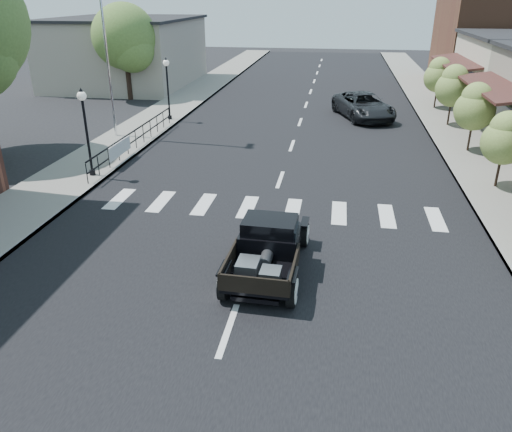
# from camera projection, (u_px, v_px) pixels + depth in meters

# --- Properties ---
(ground) EXTENTS (120.00, 120.00, 0.00)m
(ground) POSITION_uv_depth(u_px,v_px,m) (251.00, 265.00, 13.92)
(ground) COLOR black
(ground) RESTS_ON ground
(road) EXTENTS (14.00, 80.00, 0.02)m
(road) POSITION_uv_depth(u_px,v_px,m) (297.00, 131.00, 27.43)
(road) COLOR black
(road) RESTS_ON ground
(road_markings) EXTENTS (12.00, 60.00, 0.06)m
(road_markings) POSITION_uv_depth(u_px,v_px,m) (288.00, 158.00, 22.93)
(road_markings) COLOR silver
(road_markings) RESTS_ON ground
(sidewalk_left) EXTENTS (3.00, 80.00, 0.15)m
(sidewalk_left) POSITION_uv_depth(u_px,v_px,m) (150.00, 124.00, 28.65)
(sidewalk_left) COLOR gray
(sidewalk_left) RESTS_ON ground
(sidewalk_right) EXTENTS (3.00, 80.00, 0.15)m
(sidewalk_right) POSITION_uv_depth(u_px,v_px,m) (459.00, 136.00, 26.15)
(sidewalk_right) COLOR gray
(sidewalk_right) RESTS_ON ground
(low_building_left) EXTENTS (10.00, 12.00, 5.00)m
(low_building_left) POSITION_uv_depth(u_px,v_px,m) (127.00, 53.00, 40.32)
(low_building_left) COLOR #A29788
(low_building_left) RESTS_ON ground
(railing) EXTENTS (0.08, 10.00, 1.00)m
(railing) POSITION_uv_depth(u_px,v_px,m) (136.00, 138.00, 23.73)
(railing) COLOR black
(railing) RESTS_ON sidewalk_left
(banner) EXTENTS (0.04, 2.20, 0.60)m
(banner) POSITION_uv_depth(u_px,v_px,m) (121.00, 154.00, 22.00)
(banner) COLOR silver
(banner) RESTS_ON sidewalk_left
(lamp_post_b) EXTENTS (0.36, 0.36, 3.49)m
(lamp_post_b) POSITION_uv_depth(u_px,v_px,m) (87.00, 133.00, 19.66)
(lamp_post_b) COLOR black
(lamp_post_b) RESTS_ON sidewalk_left
(lamp_post_c) EXTENTS (0.36, 0.36, 3.49)m
(lamp_post_c) POSITION_uv_depth(u_px,v_px,m) (168.00, 89.00, 28.67)
(lamp_post_c) COLOR black
(lamp_post_c) RESTS_ON sidewalk_left
(big_tree_far) EXTENTS (4.38, 4.38, 6.44)m
(big_tree_far) POSITION_uv_depth(u_px,v_px,m) (126.00, 52.00, 34.25)
(big_tree_far) COLOR #4F6F2F
(big_tree_far) RESTS_ON ground
(small_tree_b) EXTENTS (1.67, 1.67, 2.78)m
(small_tree_b) POSITION_uv_depth(u_px,v_px,m) (502.00, 151.00, 18.62)
(small_tree_b) COLOR olive
(small_tree_b) RESTS_ON sidewalk_right
(small_tree_c) EXTENTS (1.82, 1.82, 3.04)m
(small_tree_c) POSITION_uv_depth(u_px,v_px,m) (473.00, 118.00, 22.92)
(small_tree_c) COLOR olive
(small_tree_c) RESTS_ON sidewalk_right
(small_tree_d) EXTENTS (1.90, 1.90, 3.17)m
(small_tree_d) POSITION_uv_depth(u_px,v_px,m) (452.00, 96.00, 27.48)
(small_tree_d) COLOR olive
(small_tree_d) RESTS_ON sidewalk_right
(small_tree_e) EXTENTS (1.82, 1.82, 3.04)m
(small_tree_e) POSITION_uv_depth(u_px,v_px,m) (438.00, 84.00, 31.68)
(small_tree_e) COLOR olive
(small_tree_e) RESTS_ON sidewalk_right
(hotrod_pickup) EXTENTS (2.18, 4.43, 1.51)m
(hotrod_pickup) POSITION_uv_depth(u_px,v_px,m) (268.00, 246.00, 13.31)
(hotrod_pickup) COLOR black
(hotrod_pickup) RESTS_ON ground
(second_car) EXTENTS (4.12, 5.86, 1.48)m
(second_car) POSITION_uv_depth(u_px,v_px,m) (363.00, 106.00, 29.90)
(second_car) COLOR black
(second_car) RESTS_ON ground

